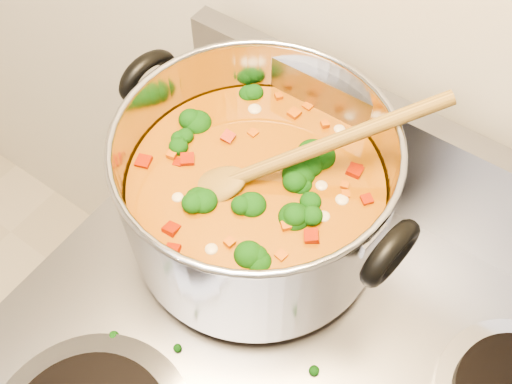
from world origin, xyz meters
TOP-DOWN VIEW (x-y plane):
  - stockpot at (-0.19, 1.31)m, footprint 0.36×0.30m
  - wooden_spoon at (-0.18, 1.33)m, footprint 0.22×0.23m
  - cooktop_crumbs at (-0.03, 1.25)m, footprint 0.09×0.19m

SIDE VIEW (x-z plane):
  - cooktop_crumbs at x=-0.03m, z-range 0.92..0.93m
  - stockpot at x=-0.19m, z-range 0.92..1.10m
  - wooden_spoon at x=-0.18m, z-range 1.00..1.12m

